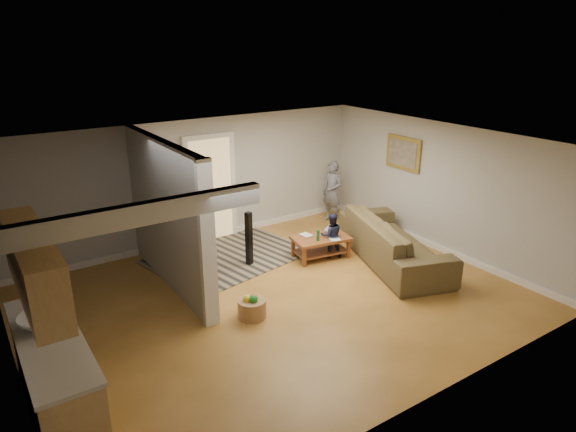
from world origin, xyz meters
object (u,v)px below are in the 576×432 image
object	(u,v)px
coffee_table	(321,241)
tv_console	(190,241)
toy_basket	(252,307)
toddler	(331,256)
child	(331,221)
speaker_left	(187,256)
speaker_right	(249,239)
sofa	(392,261)

from	to	relation	value
coffee_table	tv_console	xyz separation A→B (m)	(-2.34, 0.73, 0.28)
toy_basket	toddler	xyz separation A→B (m)	(2.37, 1.08, -0.16)
toddler	child	bearing A→B (deg)	-103.22
speaker_left	speaker_right	xyz separation A→B (m)	(1.30, 0.20, -0.06)
tv_console	child	size ratio (longest dim) A/B	0.79
child	toddler	size ratio (longest dim) A/B	1.59
speaker_left	speaker_right	size ratio (longest dim) A/B	1.11
sofa	coffee_table	distance (m)	1.38
child	toddler	world-z (taller)	child
coffee_table	tv_console	size ratio (longest dim) A/B	1.03
child	coffee_table	bearing A→B (deg)	-54.40
toddler	toy_basket	bearing A→B (deg)	49.80
coffee_table	sofa	bearing A→B (deg)	-41.92
toddler	speaker_right	bearing A→B (deg)	4.19
coffee_table	child	size ratio (longest dim) A/B	0.82
toy_basket	child	world-z (taller)	child
coffee_table	speaker_left	distance (m)	2.63
tv_console	toy_basket	size ratio (longest dim) A/B	2.57
toy_basket	coffee_table	bearing A→B (deg)	28.01
sofa	speaker_right	distance (m)	2.73
speaker_right	speaker_left	bearing A→B (deg)	170.48
sofa	coffee_table	size ratio (longest dim) A/B	2.48
toy_basket	child	distance (m)	4.46
speaker_right	sofa	bearing A→B (deg)	-49.13
tv_console	toy_basket	bearing A→B (deg)	-94.71
coffee_table	toddler	distance (m)	0.38
speaker_right	toy_basket	world-z (taller)	speaker_right
speaker_left	toddler	size ratio (longest dim) A/B	1.29
toy_basket	toddler	distance (m)	2.61
speaker_right	child	bearing A→B (deg)	1.71
tv_console	toy_basket	xyz separation A→B (m)	(0.14, -1.90, -0.45)
tv_console	speaker_left	size ratio (longest dim) A/B	0.98
coffee_table	speaker_right	world-z (taller)	speaker_right
toddler	sofa	bearing A→B (deg)	161.08
coffee_table	speaker_right	bearing A→B (deg)	159.88
tv_console	toddler	size ratio (longest dim) A/B	1.27
coffee_table	child	bearing A→B (deg)	46.23
speaker_right	child	xyz separation A→B (m)	(2.70, 0.98, -0.51)
speaker_right	toddler	world-z (taller)	speaker_right
toy_basket	sofa	bearing A→B (deg)	4.88
coffee_table	tv_console	world-z (taller)	tv_console
speaker_right	toddler	size ratio (longest dim) A/B	1.16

